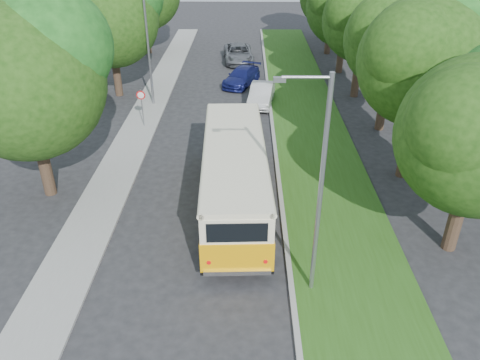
{
  "coord_description": "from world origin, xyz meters",
  "views": [
    {
      "loc": [
        1.92,
        -15.19,
        11.83
      ],
      "look_at": [
        1.67,
        2.8,
        1.5
      ],
      "focal_mm": 35.0,
      "sensor_mm": 36.0,
      "label": 1
    }
  ],
  "objects_px": {
    "vintage_bus": "(235,177)",
    "car_white": "(261,94)",
    "car_grey": "(238,54)",
    "car_blue": "(242,76)",
    "car_silver": "(234,123)",
    "lamppost_far": "(147,46)",
    "lamppost_near": "(318,185)"
  },
  "relations": [
    {
      "from": "vintage_bus",
      "to": "car_grey",
      "type": "distance_m",
      "value": 24.14
    },
    {
      "from": "vintage_bus",
      "to": "car_white",
      "type": "distance_m",
      "value": 13.51
    },
    {
      "from": "car_grey",
      "to": "car_white",
      "type": "bearing_deg",
      "value": -85.36
    },
    {
      "from": "vintage_bus",
      "to": "car_grey",
      "type": "height_order",
      "value": "vintage_bus"
    },
    {
      "from": "lamppost_near",
      "to": "lamppost_far",
      "type": "height_order",
      "value": "lamppost_near"
    },
    {
      "from": "lamppost_near",
      "to": "lamppost_far",
      "type": "bearing_deg",
      "value": 115.71
    },
    {
      "from": "car_white",
      "to": "car_blue",
      "type": "distance_m",
      "value": 4.51
    },
    {
      "from": "lamppost_near",
      "to": "lamppost_far",
      "type": "distance_m",
      "value": 20.53
    },
    {
      "from": "lamppost_far",
      "to": "vintage_bus",
      "type": "height_order",
      "value": "lamppost_far"
    },
    {
      "from": "lamppost_near",
      "to": "vintage_bus",
      "type": "height_order",
      "value": "lamppost_near"
    },
    {
      "from": "lamppost_far",
      "to": "vintage_bus",
      "type": "bearing_deg",
      "value": -64.92
    },
    {
      "from": "lamppost_far",
      "to": "car_blue",
      "type": "bearing_deg",
      "value": 36.1
    },
    {
      "from": "car_blue",
      "to": "lamppost_near",
      "type": "bearing_deg",
      "value": -61.53
    },
    {
      "from": "car_white",
      "to": "car_grey",
      "type": "height_order",
      "value": "car_grey"
    },
    {
      "from": "car_silver",
      "to": "car_blue",
      "type": "bearing_deg",
      "value": 104.84
    },
    {
      "from": "car_blue",
      "to": "car_grey",
      "type": "distance_m",
      "value": 6.47
    },
    {
      "from": "car_silver",
      "to": "lamppost_near",
      "type": "bearing_deg",
      "value": -60.39
    },
    {
      "from": "car_blue",
      "to": "car_silver",
      "type": "bearing_deg",
      "value": -70.22
    },
    {
      "from": "car_white",
      "to": "car_grey",
      "type": "bearing_deg",
      "value": 107.83
    },
    {
      "from": "lamppost_far",
      "to": "car_silver",
      "type": "xyz_separation_m",
      "value": [
        5.9,
        -5.08,
        -3.35
      ]
    },
    {
      "from": "lamppost_near",
      "to": "vintage_bus",
      "type": "bearing_deg",
      "value": 117.2
    },
    {
      "from": "lamppost_far",
      "to": "vintage_bus",
      "type": "distance_m",
      "value": 14.68
    },
    {
      "from": "car_silver",
      "to": "car_blue",
      "type": "distance_m",
      "value": 9.65
    },
    {
      "from": "lamppost_near",
      "to": "car_grey",
      "type": "distance_m",
      "value": 29.89
    },
    {
      "from": "lamppost_far",
      "to": "car_white",
      "type": "relative_size",
      "value": 1.73
    },
    {
      "from": "lamppost_far",
      "to": "car_white",
      "type": "bearing_deg",
      "value": 2.15
    },
    {
      "from": "lamppost_near",
      "to": "vintage_bus",
      "type": "xyz_separation_m",
      "value": [
        -2.78,
        5.4,
        -2.79
      ]
    },
    {
      "from": "lamppost_near",
      "to": "lamppost_far",
      "type": "xyz_separation_m",
      "value": [
        -8.91,
        18.5,
        -0.25
      ]
    },
    {
      "from": "car_white",
      "to": "car_blue",
      "type": "height_order",
      "value": "car_white"
    },
    {
      "from": "car_silver",
      "to": "car_grey",
      "type": "relative_size",
      "value": 0.83
    },
    {
      "from": "car_silver",
      "to": "car_blue",
      "type": "relative_size",
      "value": 1.0
    },
    {
      "from": "lamppost_far",
      "to": "car_silver",
      "type": "height_order",
      "value": "lamppost_far"
    }
  ]
}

